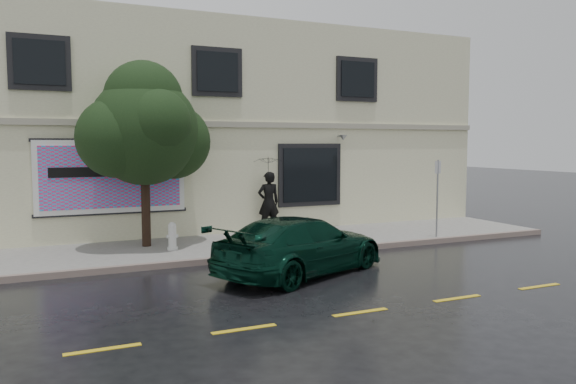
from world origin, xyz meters
name	(u,v)px	position (x,y,z in m)	size (l,w,h in m)	color
ground	(282,272)	(0.00, 0.00, 0.00)	(90.00, 90.00, 0.00)	black
sidewalk	(237,246)	(0.00, 3.25, 0.07)	(20.00, 3.50, 0.15)	#9D9A95
curb	(259,257)	(0.00, 1.50, 0.07)	(20.00, 0.18, 0.16)	slate
road_marking	(360,312)	(0.00, -3.50, 0.01)	(19.00, 0.12, 0.01)	gold
building	(186,130)	(0.00, 9.00, 3.50)	(20.00, 8.12, 7.00)	beige
billboard	(112,177)	(-3.20, 4.92, 2.05)	(4.30, 0.16, 2.20)	white
car	(301,245)	(0.31, -0.41, 0.67)	(2.04, 4.62, 1.34)	black
pedestrian	(269,202)	(1.55, 4.60, 1.13)	(0.71, 0.47, 1.96)	black
umbrella	(268,160)	(1.55, 4.60, 2.49)	(1.02, 1.02, 0.76)	black
street_tree	(144,131)	(-2.45, 3.83, 3.33)	(2.98, 2.98, 4.68)	#312115
fire_hydrant	(172,236)	(-1.91, 2.99, 0.52)	(0.31, 0.29, 0.75)	silver
sign_pole	(437,190)	(5.93, 1.73, 1.59)	(0.28, 0.11, 2.36)	gray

